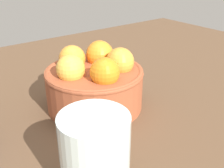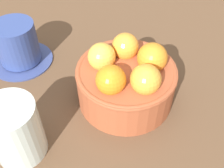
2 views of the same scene
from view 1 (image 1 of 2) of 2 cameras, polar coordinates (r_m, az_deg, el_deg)
ground_plane at (r=47.09cm, az=-3.48°, el=-7.11°), size 123.67×85.12×4.85cm
terracotta_bowl at (r=43.82cm, az=-3.69°, el=0.52°), size 15.75×15.75×10.04cm
water_glass at (r=28.45cm, az=-3.61°, el=-14.69°), size 7.16×7.16×9.10cm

